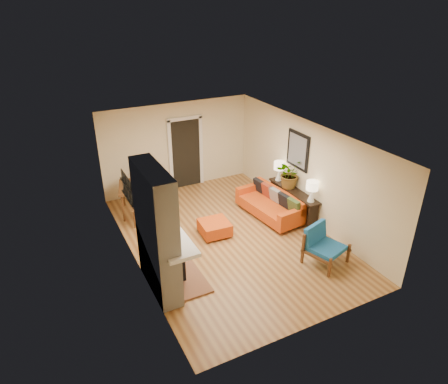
{
  "coord_description": "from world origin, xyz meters",
  "views": [
    {
      "loc": [
        -3.81,
        -7.29,
        5.3
      ],
      "look_at": [
        0.0,
        0.2,
        1.15
      ],
      "focal_mm": 32.0,
      "sensor_mm": 36.0,
      "label": 1
    }
  ],
  "objects_px": {
    "dining_table": "(136,191)",
    "houseplant": "(290,173)",
    "console_table": "(293,195)",
    "lamp_near": "(312,189)",
    "ottoman": "(215,227)",
    "sofa": "(271,204)",
    "lamp_far": "(279,169)",
    "blue_chair": "(322,243)"
  },
  "relations": [
    {
      "from": "dining_table",
      "to": "houseplant",
      "type": "bearing_deg",
      "value": -26.32
    },
    {
      "from": "console_table",
      "to": "lamp_near",
      "type": "distance_m",
      "value": 0.86
    },
    {
      "from": "ottoman",
      "to": "sofa",
      "type": "bearing_deg",
      "value": 5.9
    },
    {
      "from": "ottoman",
      "to": "houseplant",
      "type": "distance_m",
      "value": 2.47
    },
    {
      "from": "dining_table",
      "to": "console_table",
      "type": "relative_size",
      "value": 0.99
    },
    {
      "from": "sofa",
      "to": "console_table",
      "type": "relative_size",
      "value": 1.09
    },
    {
      "from": "sofa",
      "to": "ottoman",
      "type": "bearing_deg",
      "value": -174.1
    },
    {
      "from": "ottoman",
      "to": "lamp_near",
      "type": "bearing_deg",
      "value": -17.77
    },
    {
      "from": "lamp_near",
      "to": "ottoman",
      "type": "bearing_deg",
      "value": 162.23
    },
    {
      "from": "lamp_far",
      "to": "houseplant",
      "type": "distance_m",
      "value": 0.5
    },
    {
      "from": "ottoman",
      "to": "dining_table",
      "type": "height_order",
      "value": "dining_table"
    },
    {
      "from": "sofa",
      "to": "blue_chair",
      "type": "relative_size",
      "value": 2.03
    },
    {
      "from": "sofa",
      "to": "blue_chair",
      "type": "xyz_separation_m",
      "value": [
        -0.12,
        -2.2,
        0.12
      ]
    },
    {
      "from": "sofa",
      "to": "dining_table",
      "type": "xyz_separation_m",
      "value": [
        -3.11,
        1.81,
        0.29
      ]
    },
    {
      "from": "lamp_near",
      "to": "console_table",
      "type": "bearing_deg",
      "value": 90.0
    },
    {
      "from": "sofa",
      "to": "console_table",
      "type": "height_order",
      "value": "sofa"
    },
    {
      "from": "console_table",
      "to": "lamp_far",
      "type": "height_order",
      "value": "lamp_far"
    },
    {
      "from": "blue_chair",
      "to": "dining_table",
      "type": "bearing_deg",
      "value": 126.68
    },
    {
      "from": "blue_chair",
      "to": "dining_table",
      "type": "xyz_separation_m",
      "value": [
        -2.99,
        4.01,
        0.18
      ]
    },
    {
      "from": "ottoman",
      "to": "console_table",
      "type": "distance_m",
      "value": 2.32
    },
    {
      "from": "blue_chair",
      "to": "console_table",
      "type": "bearing_deg",
      "value": 71.77
    },
    {
      "from": "lamp_far",
      "to": "blue_chair",
      "type": "bearing_deg",
      "value": -103.63
    },
    {
      "from": "blue_chair",
      "to": "houseplant",
      "type": "bearing_deg",
      "value": 73.72
    },
    {
      "from": "sofa",
      "to": "houseplant",
      "type": "relative_size",
      "value": 2.53
    },
    {
      "from": "dining_table",
      "to": "lamp_near",
      "type": "xyz_separation_m",
      "value": [
        3.65,
        -2.73,
        0.43
      ]
    },
    {
      "from": "console_table",
      "to": "dining_table",
      "type": "bearing_deg",
      "value": 151.02
    },
    {
      "from": "lamp_near",
      "to": "houseplant",
      "type": "distance_m",
      "value": 0.93
    },
    {
      "from": "ottoman",
      "to": "console_table",
      "type": "xyz_separation_m",
      "value": [
        2.29,
        -0.03,
        0.37
      ]
    },
    {
      "from": "sofa",
      "to": "lamp_far",
      "type": "relative_size",
      "value": 3.73
    },
    {
      "from": "lamp_near",
      "to": "lamp_far",
      "type": "distance_m",
      "value": 1.42
    },
    {
      "from": "blue_chair",
      "to": "lamp_far",
      "type": "relative_size",
      "value": 1.84
    },
    {
      "from": "sofa",
      "to": "console_table",
      "type": "bearing_deg",
      "value": -21.47
    },
    {
      "from": "blue_chair",
      "to": "lamp_near",
      "type": "bearing_deg",
      "value": 62.98
    },
    {
      "from": "ottoman",
      "to": "lamp_far",
      "type": "relative_size",
      "value": 1.37
    },
    {
      "from": "dining_table",
      "to": "lamp_far",
      "type": "xyz_separation_m",
      "value": [
        3.65,
        -1.31,
        0.43
      ]
    },
    {
      "from": "dining_table",
      "to": "houseplant",
      "type": "height_order",
      "value": "houseplant"
    },
    {
      "from": "console_table",
      "to": "lamp_far",
      "type": "bearing_deg",
      "value": 90.0
    },
    {
      "from": "sofa",
      "to": "ottoman",
      "type": "xyz_separation_m",
      "value": [
        -1.76,
        -0.18,
        -0.13
      ]
    },
    {
      "from": "blue_chair",
      "to": "dining_table",
      "type": "height_order",
      "value": "dining_table"
    },
    {
      "from": "sofa",
      "to": "lamp_near",
      "type": "height_order",
      "value": "lamp_near"
    },
    {
      "from": "houseplant",
      "to": "dining_table",
      "type": "bearing_deg",
      "value": 153.68
    },
    {
      "from": "ottoman",
      "to": "houseplant",
      "type": "height_order",
      "value": "houseplant"
    }
  ]
}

